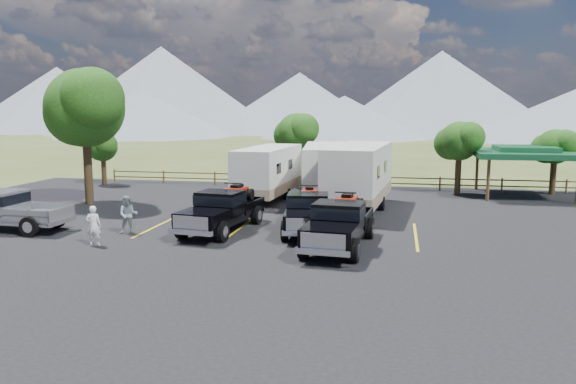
% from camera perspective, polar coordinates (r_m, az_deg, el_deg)
% --- Properties ---
extents(ground, '(320.00, 320.00, 0.00)m').
position_cam_1_polar(ground, '(21.88, -2.83, -6.25)').
color(ground, '#405122').
rests_on(ground, ground).
extents(asphalt_lot, '(44.00, 34.00, 0.04)m').
position_cam_1_polar(asphalt_lot, '(24.71, -1.16, -4.48)').
color(asphalt_lot, black).
rests_on(asphalt_lot, ground).
extents(stall_lines, '(12.12, 5.50, 0.01)m').
position_cam_1_polar(stall_lines, '(25.66, -0.68, -3.94)').
color(stall_lines, gold).
rests_on(stall_lines, asphalt_lot).
extents(tree_big_nw, '(5.54, 5.18, 7.84)m').
position_cam_1_polar(tree_big_nw, '(34.44, -19.98, 8.03)').
color(tree_big_nw, black).
rests_on(tree_big_nw, ground).
extents(tree_ne_a, '(3.11, 2.92, 4.76)m').
position_cam_1_polar(tree_ne_a, '(37.81, 16.98, 4.95)').
color(tree_ne_a, black).
rests_on(tree_ne_a, ground).
extents(tree_ne_b, '(2.77, 2.59, 4.27)m').
position_cam_1_polar(tree_ne_b, '(39.87, 25.44, 4.16)').
color(tree_ne_b, black).
rests_on(tree_ne_b, ground).
extents(tree_north, '(3.46, 3.24, 5.25)m').
position_cam_1_polar(tree_north, '(40.23, 0.84, 6.01)').
color(tree_north, black).
rests_on(tree_north, ground).
extents(tree_nw_small, '(2.59, 2.43, 3.85)m').
position_cam_1_polar(tree_nw_small, '(43.18, -18.32, 4.35)').
color(tree_nw_small, black).
rests_on(tree_nw_small, ground).
extents(rail_fence, '(36.12, 0.12, 1.00)m').
position_cam_1_polar(rail_fence, '(39.47, 6.46, 1.20)').
color(rail_fence, brown).
rests_on(rail_fence, ground).
extents(pavilion, '(6.20, 6.20, 3.22)m').
position_cam_1_polar(pavilion, '(38.46, 22.92, 3.67)').
color(pavilion, brown).
rests_on(pavilion, ground).
extents(mountain_range, '(209.00, 71.00, 20.00)m').
position_cam_1_polar(mountain_range, '(127.18, 5.39, 9.46)').
color(mountain_range, gray).
rests_on(mountain_range, ground).
extents(rig_left, '(2.76, 6.34, 2.05)m').
position_cam_1_polar(rig_left, '(25.72, -6.66, -1.73)').
color(rig_left, black).
rests_on(rig_left, asphalt_lot).
extents(rig_center, '(2.58, 6.03, 1.95)m').
position_cam_1_polar(rig_center, '(25.47, 2.05, -1.88)').
color(rig_center, black).
rests_on(rig_center, asphalt_lot).
extents(rig_right, '(2.61, 6.35, 2.07)m').
position_cam_1_polar(rig_right, '(22.57, 5.28, -3.12)').
color(rig_right, black).
rests_on(rig_right, asphalt_lot).
extents(trailer_left, '(2.89, 9.27, 3.21)m').
position_cam_1_polar(trailer_left, '(34.11, -2.01, 2.00)').
color(trailer_left, silver).
rests_on(trailer_left, asphalt_lot).
extents(trailer_center, '(3.42, 9.77, 3.38)m').
position_cam_1_polar(trailer_center, '(33.39, 3.88, 2.00)').
color(trailer_center, silver).
rests_on(trailer_center, asphalt_lot).
extents(trailer_right, '(3.42, 10.30, 3.56)m').
position_cam_1_polar(trailer_right, '(30.76, 7.21, 1.58)').
color(trailer_right, silver).
rests_on(trailer_right, asphalt_lot).
extents(pickup_silver, '(6.10, 2.28, 1.81)m').
position_cam_1_polar(pickup_silver, '(28.65, -26.74, -1.63)').
color(pickup_silver, gray).
rests_on(pickup_silver, asphalt_lot).
extents(person_a, '(0.68, 0.52, 1.65)m').
position_cam_1_polar(person_a, '(24.08, -19.15, -3.24)').
color(person_a, white).
rests_on(person_a, asphalt_lot).
extents(person_b, '(1.00, 0.90, 1.71)m').
position_cam_1_polar(person_b, '(25.88, -15.94, -2.24)').
color(person_b, gray).
rests_on(person_b, asphalt_lot).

